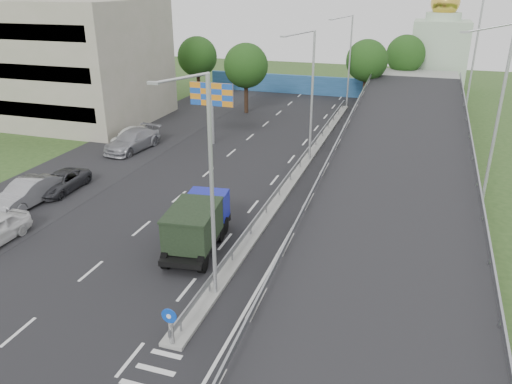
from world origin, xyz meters
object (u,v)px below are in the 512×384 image
at_px(sign_bollard, 171,326).
at_px(dump_truck, 198,223).
at_px(parked_car_b, 27,192).
at_px(parked_car_e, 130,135).
at_px(billboard, 212,98).
at_px(parked_car_c, 61,182).
at_px(parked_car_d, 132,140).
at_px(lamp_post_mid, 310,90).
at_px(lamp_post_far, 348,57).
at_px(church, 439,50).
at_px(lamp_post_near, 207,179).

bearing_deg(sign_bollard, dump_truck, 106.73).
distance_m(parked_car_b, parked_car_e, 14.06).
bearing_deg(billboard, parked_car_c, -113.09).
xyz_separation_m(dump_truck, parked_car_c, (-12.44, 4.43, -0.82)).
bearing_deg(parked_car_e, parked_car_d, -49.02).
distance_m(lamp_post_mid, lamp_post_far, 20.00).
bearing_deg(church, parked_car_e, -127.57).
bearing_deg(parked_car_e, lamp_post_mid, 3.78).
height_order(billboard, dump_truck, billboard).
relative_size(sign_bollard, parked_car_c, 0.35).
distance_m(lamp_post_near, parked_car_d, 24.11).
xyz_separation_m(billboard, dump_truck, (6.65, -18.01, -2.70)).
relative_size(dump_truck, parked_car_e, 1.46).
bearing_deg(dump_truck, parked_car_b, 164.83).
height_order(church, dump_truck, church).
bearing_deg(lamp_post_near, sign_bollard, -91.64).
relative_size(lamp_post_mid, church, 0.73).
relative_size(parked_car_b, parked_car_e, 1.19).
height_order(lamp_post_near, dump_truck, lamp_post_near).
distance_m(sign_bollard, dump_truck, 8.17).
xyz_separation_m(lamp_post_mid, billboard, (-9.11, 2.00, -1.62)).
xyz_separation_m(lamp_post_far, billboard, (-9.11, -18.00, -1.62)).
xyz_separation_m(sign_bollard, lamp_post_near, (0.11, 3.83, 4.77)).
height_order(lamp_post_far, parked_car_b, lamp_post_far).
bearing_deg(parked_car_b, parked_car_c, 80.54).
bearing_deg(parked_car_b, parked_car_d, 90.37).
xyz_separation_m(lamp_post_near, lamp_post_mid, (0.00, 20.00, 0.00)).
distance_m(church, parked_car_b, 54.59).
relative_size(lamp_post_far, parked_car_e, 2.32).
distance_m(sign_bollard, lamp_post_mid, 24.30).
height_order(dump_truck, parked_car_c, dump_truck).
bearing_deg(church, dump_truck, -103.87).
bearing_deg(parked_car_e, dump_truck, -45.47).
distance_m(church, parked_car_c, 52.10).
bearing_deg(billboard, parked_car_b, -111.35).
distance_m(sign_bollard, church, 58.84).
xyz_separation_m(sign_bollard, parked_car_e, (-16.25, 23.70, -0.29)).
height_order(lamp_post_near, church, church).
height_order(billboard, parked_car_d, billboard).
xyz_separation_m(lamp_post_near, parked_car_e, (-16.36, 19.87, -5.07)).
bearing_deg(lamp_post_mid, parked_car_d, -173.09).
xyz_separation_m(church, parked_car_e, (-26.25, -34.13, -4.57)).
relative_size(sign_bollard, lamp_post_far, 0.17).
bearing_deg(lamp_post_far, billboard, -116.84).
relative_size(billboard, parked_car_c, 1.15).
height_order(parked_car_b, parked_car_d, parked_car_d).
height_order(lamp_post_mid, parked_car_b, lamp_post_mid).
bearing_deg(parked_car_d, parked_car_b, -84.73).
relative_size(billboard, parked_car_b, 1.07).
distance_m(lamp_post_mid, dump_truck, 16.76).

